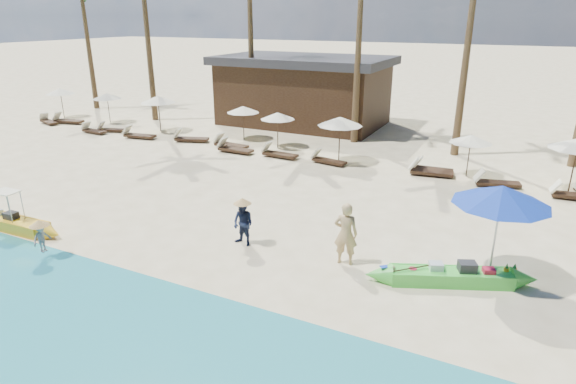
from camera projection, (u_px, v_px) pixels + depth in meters
The scene contains 30 objects.
ground at pixel (302, 264), 13.83m from camera, with size 240.00×240.00×0.00m, color beige.
wet_sand_strip at pixel (197, 372), 9.63m from camera, with size 240.00×4.50×0.01m, color tan.
green_canoe at pixel (451, 276), 12.76m from camera, with size 4.78×2.26×0.64m.
yellow_canoe at pixel (8, 222), 16.08m from camera, with size 5.22×0.79×1.35m.
tourist at pixel (346, 234), 13.57m from camera, with size 0.68×0.44×1.86m, color tan.
vendor_green at pixel (243, 223), 14.76m from camera, with size 0.70×0.54×1.43m, color #151E3B.
vendor_yellow at pixel (42, 238), 14.02m from camera, with size 0.58×0.33×0.89m, color gray.
blue_umbrella at pixel (502, 195), 12.27m from camera, with size 2.48×2.48×2.66m.
resort_parasol_0 at pixel (60, 91), 33.13m from camera, with size 1.96×1.96×2.02m.
lounger_0_left at pixel (48, 121), 31.66m from camera, with size 1.85×1.05×0.60m.
lounger_0_right at pixel (67, 120), 31.71m from camera, with size 2.09×1.04×0.68m.
resort_parasol_1 at pixel (107, 96), 31.51m from camera, with size 1.89×1.89×1.95m.
lounger_1_left at pixel (93, 130), 29.11m from camera, with size 1.74×0.64×0.58m.
lounger_1_right at pixel (110, 129), 29.44m from camera, with size 1.70×0.99×0.55m.
resort_parasol_2 at pixel (158, 99), 28.99m from camera, with size 2.12×2.12×2.18m.
lounger_2_left at pixel (138, 135), 27.90m from camera, with size 2.01×0.90×0.66m.
resort_parasol_3 at pixel (243, 109), 27.23m from camera, with size 1.85×1.85×1.90m.
lounger_3_left at pixel (189, 138), 27.13m from camera, with size 2.06×1.21×0.67m.
lounger_3_right at pixel (229, 144), 25.85m from camera, with size 2.05×0.78×0.68m.
resort_parasol_4 at pixel (278, 116), 25.47m from camera, with size 1.85×1.85×1.90m.
lounger_4_left at pixel (233, 148), 25.00m from camera, with size 1.96×0.62×0.67m.
lounger_4_right at pixel (278, 153), 24.16m from camera, with size 1.94×0.68×0.65m.
resort_parasol_5 at pixel (340, 121), 22.78m from camera, with size 2.16×2.16×2.22m.
lounger_5_left at pixel (327, 160), 23.12m from camera, with size 1.82×0.81×0.60m.
resort_parasol_6 at pixel (471, 139), 20.82m from camera, with size 1.83×1.83×1.88m.
lounger_6_left at pixel (428, 171), 21.38m from camera, with size 2.01×0.86×0.66m.
lounger_6_right at pixel (431, 168), 21.86m from camera, with size 1.76×0.64×0.59m.
lounger_7_left at pixel (495, 182), 20.03m from camera, with size 1.94×1.01×0.63m.
lounger_7_right at pixel (573, 194), 18.63m from camera, with size 1.88×0.72×0.62m.
pavilion_west at pixel (304, 90), 31.13m from camera, with size 10.80×6.60×4.30m.
Camera 1 is at (5.10, -11.17, 6.72)m, focal length 30.00 mm.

